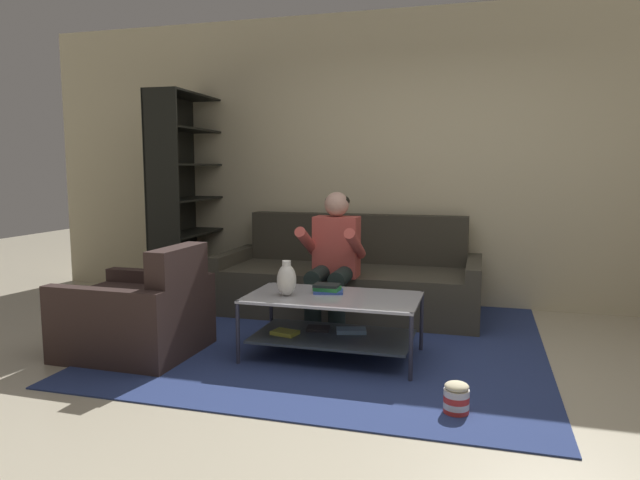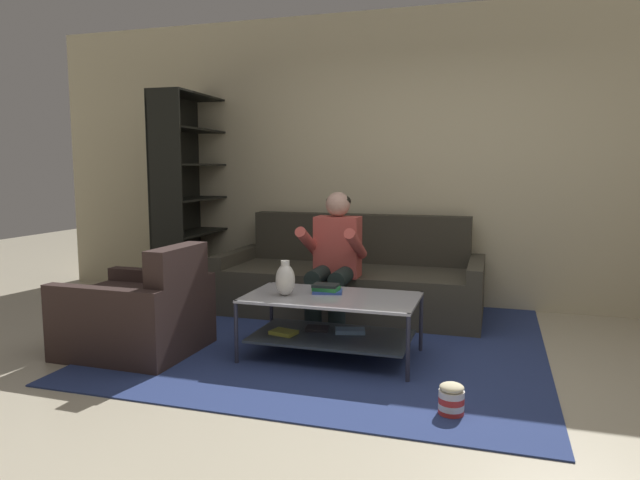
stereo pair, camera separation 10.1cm
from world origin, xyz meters
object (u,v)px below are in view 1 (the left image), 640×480
(coffee_table, at_px, (332,317))
(bookshelf, at_px, (183,219))
(vase, at_px, (287,279))
(couch, at_px, (349,282))
(book_stack, at_px, (327,289))
(armchair, at_px, (138,317))
(popcorn_tub, at_px, (456,398))
(person_seated_center, at_px, (333,255))

(coffee_table, height_order, bookshelf, bookshelf)
(vase, bearing_deg, couch, 84.72)
(book_stack, height_order, armchair, armchair)
(bookshelf, height_order, popcorn_tub, bookshelf)
(book_stack, relative_size, bookshelf, 0.12)
(person_seated_center, height_order, vase, person_seated_center)
(coffee_table, xyz_separation_m, armchair, (-1.40, -0.30, -0.03))
(vase, relative_size, bookshelf, 0.12)
(vase, xyz_separation_m, popcorn_tub, (1.22, -0.65, -0.48))
(couch, xyz_separation_m, popcorn_tub, (1.09, -2.06, -0.20))
(popcorn_tub, bearing_deg, vase, 151.96)
(book_stack, relative_size, popcorn_tub, 1.33)
(person_seated_center, height_order, coffee_table, person_seated_center)
(couch, relative_size, coffee_table, 1.98)
(popcorn_tub, bearing_deg, couch, 117.99)
(book_stack, xyz_separation_m, bookshelf, (-1.86, 1.24, 0.36))
(person_seated_center, xyz_separation_m, popcorn_tub, (1.09, -1.48, -0.54))
(coffee_table, bearing_deg, armchair, -167.77)
(couch, relative_size, person_seated_center, 2.09)
(armchair, bearing_deg, coffee_table, 12.23)
(couch, relative_size, armchair, 2.61)
(coffee_table, height_order, book_stack, book_stack)
(coffee_table, distance_m, bookshelf, 2.40)
(couch, height_order, book_stack, couch)
(bookshelf, bearing_deg, coffee_table, -34.72)
(armchair, relative_size, popcorn_tub, 5.02)
(armchair, distance_m, popcorn_tub, 2.36)
(coffee_table, relative_size, book_stack, 4.96)
(book_stack, bearing_deg, person_seated_center, 100.87)
(vase, bearing_deg, armchair, -168.55)
(book_stack, bearing_deg, bookshelf, 146.38)
(person_seated_center, xyz_separation_m, book_stack, (0.12, -0.65, -0.15))
(vase, relative_size, armchair, 0.27)
(popcorn_tub, bearing_deg, book_stack, 139.40)
(book_stack, xyz_separation_m, armchair, (-1.34, -0.40, -0.21))
(coffee_table, relative_size, vase, 4.81)
(vase, xyz_separation_m, book_stack, (0.25, 0.18, -0.09))
(vase, height_order, popcorn_tub, vase)
(person_seated_center, height_order, popcorn_tub, person_seated_center)
(person_seated_center, height_order, bookshelf, bookshelf)
(book_stack, distance_m, bookshelf, 2.27)
(coffee_table, distance_m, book_stack, 0.21)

